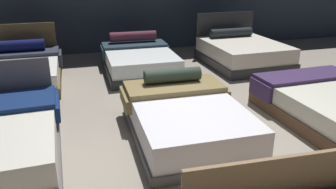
{
  "coord_description": "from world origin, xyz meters",
  "views": [
    {
      "loc": [
        -1.29,
        -3.67,
        2.14
      ],
      "look_at": [
        -0.08,
        0.55,
        0.44
      ],
      "focal_mm": 35.46,
      "sensor_mm": 36.0,
      "label": 1
    }
  ],
  "objects_px": {
    "bed_4": "(186,117)",
    "bed_6": "(20,70)",
    "bed_7": "(139,61)",
    "bed_8": "(242,53)",
    "bed_5": "(331,103)"
  },
  "relations": [
    {
      "from": "bed_6",
      "to": "bed_7",
      "type": "distance_m",
      "value": 2.36
    },
    {
      "from": "bed_4",
      "to": "bed_5",
      "type": "height_order",
      "value": "bed_4"
    },
    {
      "from": "bed_8",
      "to": "bed_7",
      "type": "bearing_deg",
      "value": 177.1
    },
    {
      "from": "bed_4",
      "to": "bed_8",
      "type": "bearing_deg",
      "value": 51.76
    },
    {
      "from": "bed_4",
      "to": "bed_6",
      "type": "relative_size",
      "value": 0.96
    },
    {
      "from": "bed_6",
      "to": "bed_8",
      "type": "bearing_deg",
      "value": -0.83
    },
    {
      "from": "bed_5",
      "to": "bed_6",
      "type": "relative_size",
      "value": 0.95
    },
    {
      "from": "bed_5",
      "to": "bed_8",
      "type": "distance_m",
      "value": 3.0
    },
    {
      "from": "bed_4",
      "to": "bed_6",
      "type": "xyz_separation_m",
      "value": [
        -2.4,
        2.93,
        -0.0
      ]
    },
    {
      "from": "bed_8",
      "to": "bed_4",
      "type": "bearing_deg",
      "value": -130.71
    },
    {
      "from": "bed_6",
      "to": "bed_5",
      "type": "bearing_deg",
      "value": -33.47
    },
    {
      "from": "bed_4",
      "to": "bed_7",
      "type": "bearing_deg",
      "value": 91.58
    },
    {
      "from": "bed_4",
      "to": "bed_8",
      "type": "height_order",
      "value": "bed_8"
    },
    {
      "from": "bed_5",
      "to": "bed_4",
      "type": "bearing_deg",
      "value": 175.78
    },
    {
      "from": "bed_6",
      "to": "bed_4",
      "type": "bearing_deg",
      "value": -51.25
    }
  ]
}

